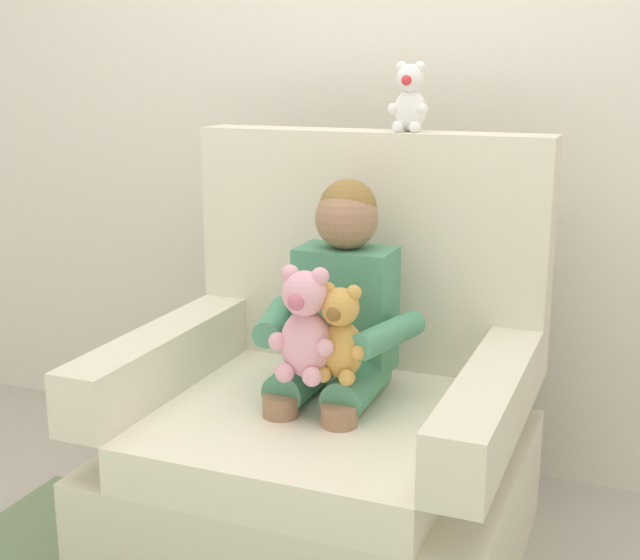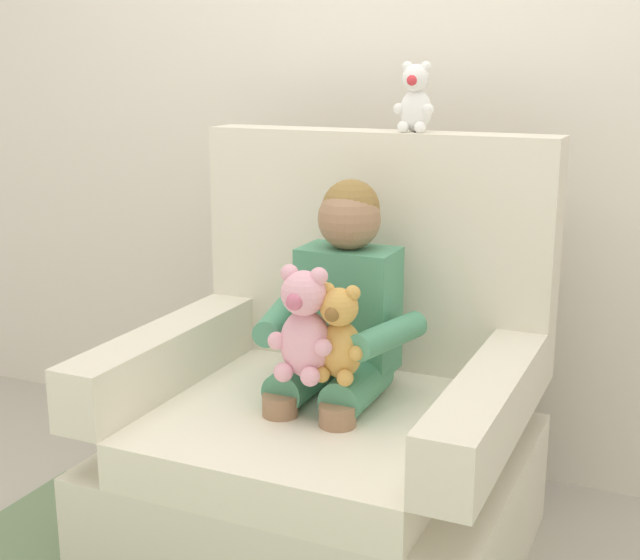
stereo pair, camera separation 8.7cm
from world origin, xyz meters
The scene contains 7 objects.
ground_plane centered at (0.00, 0.00, 0.00)m, with size 8.00×8.00×0.00m, color #ADA89E.
back_wall centered at (0.00, 0.75, 1.30)m, with size 6.00×0.10×2.60m, color silver.
armchair centered at (0.00, 0.06, 0.34)m, with size 1.05×0.91×1.14m.
seated_child centered at (0.01, 0.07, 0.66)m, with size 0.45×0.39×0.82m.
plush_pink centered at (0.00, -0.11, 0.69)m, with size 0.17×0.14×0.29m.
plush_honey centered at (0.08, -0.09, 0.67)m, with size 0.15×0.12×0.25m.
plush_white_on_backrest centered at (0.11, 0.38, 1.23)m, with size 0.12×0.09×0.20m.
Camera 2 is at (0.87, -1.95, 1.33)m, focal length 48.23 mm.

